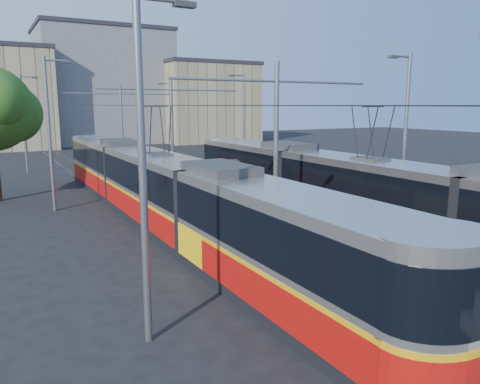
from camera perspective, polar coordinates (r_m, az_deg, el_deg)
ground at (r=14.48m, az=22.24°, el=-12.86°), size 160.00×160.00×0.00m
platform at (r=27.83m, az=-5.89°, el=-0.71°), size 4.00×50.00×0.30m
tactile_strip_left at (r=27.28m, az=-8.70°, el=-0.68°), size 0.70×50.00×0.01m
tactile_strip_right at (r=28.39m, az=-3.21°, el=-0.13°), size 0.70×50.00×0.01m
rails at (r=27.86m, az=-5.89°, el=-0.99°), size 8.71×70.00×0.03m
tram_left at (r=22.08m, az=-9.92°, el=0.33°), size 2.43×32.36×5.50m
tram_right at (r=20.59m, az=15.38°, el=-0.19°), size 2.43×29.83×5.50m
catenary at (r=24.72m, az=-3.48°, el=8.13°), size 9.20×70.00×7.00m
street_lamps at (r=31.06m, az=-8.95°, el=7.88°), size 15.18×38.22×8.00m
shelter at (r=24.81m, az=-0.89°, el=1.27°), size 0.98×1.24×2.40m
building_centre at (r=74.09m, az=-16.26°, el=12.23°), size 18.36×14.28×16.50m
building_right at (r=72.89m, az=-4.10°, el=10.86°), size 14.28×10.20×11.93m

